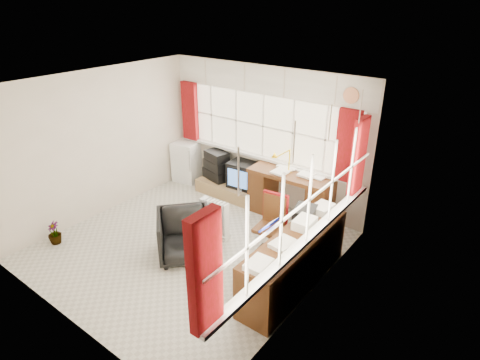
% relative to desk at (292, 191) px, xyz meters
% --- Properties ---
extents(ground, '(4.00, 4.00, 0.00)m').
position_rel_desk_xyz_m(ground, '(-0.75, -1.80, -0.46)').
color(ground, beige).
rests_on(ground, ground).
extents(room_walls, '(4.00, 4.00, 4.00)m').
position_rel_desk_xyz_m(room_walls, '(-0.75, -1.80, 1.04)').
color(room_walls, beige).
rests_on(room_walls, ground).
extents(window_back, '(3.70, 0.12, 3.60)m').
position_rel_desk_xyz_m(window_back, '(-0.75, 0.14, 0.48)').
color(window_back, beige).
rests_on(window_back, room_walls).
extents(window_right, '(0.12, 3.70, 3.60)m').
position_rel_desk_xyz_m(window_right, '(1.19, -1.80, 0.48)').
color(window_right, beige).
rests_on(window_right, room_walls).
extents(curtains, '(3.83, 3.83, 1.15)m').
position_rel_desk_xyz_m(curtains, '(0.17, -0.87, 0.99)').
color(curtains, maroon).
rests_on(curtains, room_walls).
extents(overhead_cabinets, '(3.98, 3.98, 0.48)m').
position_rel_desk_xyz_m(overhead_cabinets, '(0.23, -0.82, 1.79)').
color(overhead_cabinets, white).
rests_on(overhead_cabinets, room_walls).
extents(desk, '(1.47, 0.75, 0.88)m').
position_rel_desk_xyz_m(desk, '(0.00, 0.00, 0.00)').
color(desk, '#593315').
rests_on(desk, ground).
extents(desk_lamp, '(0.17, 0.16, 0.42)m').
position_rel_desk_xyz_m(desk_lamp, '(-0.06, -0.06, 0.66)').
color(desk_lamp, yellow).
rests_on(desk_lamp, desk).
extents(task_chair, '(0.45, 0.47, 0.96)m').
position_rel_desk_xyz_m(task_chair, '(0.33, -1.15, 0.05)').
color(task_chair, black).
rests_on(task_chair, ground).
extents(office_chair, '(1.09, 1.09, 0.71)m').
position_rel_desk_xyz_m(office_chair, '(-0.63, -2.01, -0.11)').
color(office_chair, black).
rests_on(office_chair, ground).
extents(radiator, '(0.44, 0.21, 0.64)m').
position_rel_desk_xyz_m(radiator, '(-0.60, -1.33, -0.20)').
color(radiator, white).
rests_on(radiator, ground).
extents(credenza, '(0.50, 2.00, 0.85)m').
position_rel_desk_xyz_m(credenza, '(0.97, -1.60, -0.07)').
color(credenza, '#593315').
rests_on(credenza, ground).
extents(file_tray, '(0.37, 0.42, 0.12)m').
position_rel_desk_xyz_m(file_tray, '(0.80, -1.06, 0.35)').
color(file_tray, black).
rests_on(file_tray, credenza).
extents(tv_bench, '(1.40, 0.50, 0.25)m').
position_rel_desk_xyz_m(tv_bench, '(-1.30, -0.08, -0.34)').
color(tv_bench, tan).
rests_on(tv_bench, ground).
extents(crt_tv, '(0.58, 0.55, 0.49)m').
position_rel_desk_xyz_m(crt_tv, '(-1.05, 0.03, 0.03)').
color(crt_tv, black).
rests_on(crt_tv, tv_bench).
extents(hifi_stack, '(0.61, 0.46, 0.57)m').
position_rel_desk_xyz_m(hifi_stack, '(-1.68, -0.02, 0.05)').
color(hifi_stack, black).
rests_on(hifi_stack, tv_bench).
extents(mini_fridge, '(0.58, 0.58, 0.83)m').
position_rel_desk_xyz_m(mini_fridge, '(-2.50, -0.02, -0.05)').
color(mini_fridge, white).
rests_on(mini_fridge, ground).
extents(spray_bottle_a, '(0.17, 0.17, 0.32)m').
position_rel_desk_xyz_m(spray_bottle_a, '(-0.96, -0.19, -0.30)').
color(spray_bottle_a, silver).
rests_on(spray_bottle_a, ground).
extents(spray_bottle_b, '(0.13, 0.13, 0.21)m').
position_rel_desk_xyz_m(spray_bottle_b, '(-1.08, -0.69, -0.36)').
color(spray_bottle_b, '#95DFD0').
rests_on(spray_bottle_b, ground).
extents(flower_vase, '(0.22, 0.22, 0.37)m').
position_rel_desk_xyz_m(flower_vase, '(-2.50, -3.00, -0.28)').
color(flower_vase, black).
rests_on(flower_vase, ground).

